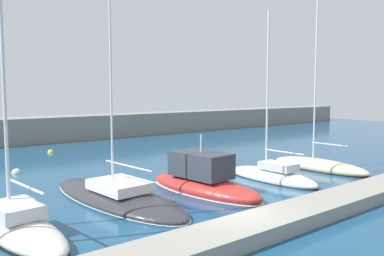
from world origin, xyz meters
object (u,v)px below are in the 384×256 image
object	(u,v)px
motorboat_red_fourth	(203,181)
sailboat_white_fifth	(272,176)
mooring_buoy_white	(16,173)
sailboat_charcoal_third	(116,196)
mooring_buoy_yellow	(51,153)
sailboat_ivory_second	(18,225)
sailboat_sand_sixth	(319,165)

from	to	relation	value
motorboat_red_fourth	sailboat_white_fifth	size ratio (longest dim) A/B	0.75
sailboat_white_fifth	mooring_buoy_white	world-z (taller)	sailboat_white_fifth
sailboat_charcoal_third	mooring_buoy_white	distance (m)	10.18
sailboat_white_fifth	mooring_buoy_yellow	size ratio (longest dim) A/B	19.56
sailboat_charcoal_third	mooring_buoy_white	xyz separation A→B (m)	(-2.01, 9.98, -0.22)
sailboat_ivory_second	mooring_buoy_yellow	bearing A→B (deg)	-27.77
sailboat_charcoal_third	motorboat_red_fourth	distance (m)	4.67
sailboat_ivory_second	sailboat_charcoal_third	xyz separation A→B (m)	(5.13, 2.07, -0.16)
sailboat_ivory_second	sailboat_sand_sixth	bearing A→B (deg)	-94.61
sailboat_ivory_second	sailboat_sand_sixth	world-z (taller)	sailboat_sand_sixth
mooring_buoy_yellow	mooring_buoy_white	size ratio (longest dim) A/B	0.90
motorboat_red_fourth	mooring_buoy_white	size ratio (longest dim) A/B	13.17
mooring_buoy_yellow	mooring_buoy_white	bearing A→B (deg)	-123.18
sailboat_white_fifth	sailboat_sand_sixth	world-z (taller)	sailboat_sand_sixth
sailboat_charcoal_third	sailboat_sand_sixth	bearing A→B (deg)	-101.36
sailboat_charcoal_third	sailboat_ivory_second	bearing A→B (deg)	107.56
sailboat_charcoal_third	sailboat_white_fifth	bearing A→B (deg)	-106.14
sailboat_charcoal_third	mooring_buoy_white	bearing A→B (deg)	6.95
sailboat_ivory_second	mooring_buoy_yellow	world-z (taller)	sailboat_ivory_second
motorboat_red_fourth	sailboat_sand_sixth	xyz separation A→B (m)	(10.06, -0.42, -0.28)
sailboat_charcoal_third	mooring_buoy_yellow	size ratio (longest dim) A/B	37.11
sailboat_ivory_second	sailboat_sand_sixth	distance (m)	19.65
sailboat_ivory_second	sailboat_charcoal_third	bearing A→B (deg)	-73.53
sailboat_white_fifth	motorboat_red_fourth	bearing A→B (deg)	81.68
mooring_buoy_white	sailboat_white_fifth	bearing A→B (deg)	-46.28
sailboat_ivory_second	sailboat_white_fifth	distance (m)	14.53
motorboat_red_fourth	sailboat_sand_sixth	world-z (taller)	sailboat_sand_sixth
sailboat_charcoal_third	motorboat_red_fourth	bearing A→B (deg)	-111.17
sailboat_ivory_second	mooring_buoy_white	world-z (taller)	sailboat_ivory_second
sailboat_charcoal_third	sailboat_white_fifth	distance (m)	9.59
sailboat_white_fifth	mooring_buoy_yellow	bearing A→B (deg)	17.48
sailboat_ivory_second	motorboat_red_fourth	distance (m)	9.62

